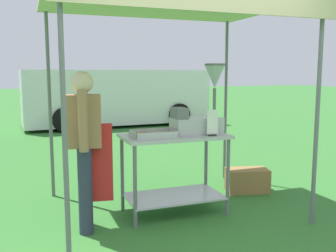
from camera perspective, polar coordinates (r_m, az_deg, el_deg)
The scene contains 9 objects.
ground_plane at distance 9.10m, azimuth -11.34°, elevation -2.33°, with size 70.00×70.00×0.00m, color #33702D.
stall_canopy at distance 4.34m, azimuth 0.49°, elevation 17.21°, with size 2.71×2.12×2.39m.
donut_cart at distance 4.29m, azimuth 0.93°, elevation -4.82°, with size 1.17×0.65×0.91m.
donut_tray at distance 4.07m, azimuth -2.20°, elevation -1.36°, with size 0.47×0.32×0.07m.
donut_fryer at distance 4.31m, azimuth 4.95°, elevation 2.49°, with size 0.62×0.28×0.79m.
menu_sign at distance 4.17m, azimuth 6.68°, elevation 0.23°, with size 0.13×0.05×0.29m.
vendor at distance 3.87m, azimuth -12.40°, elevation -2.44°, with size 0.46×0.54×1.61m.
supply_crate at distance 5.29m, azimuth 11.78°, elevation -7.98°, with size 0.61×0.44×0.31m.
van_white at distance 11.96m, azimuth -7.71°, elevation 4.39°, with size 5.62×2.30×1.69m.
Camera 1 is at (-1.38, -2.85, 1.58)m, focal length 40.62 mm.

